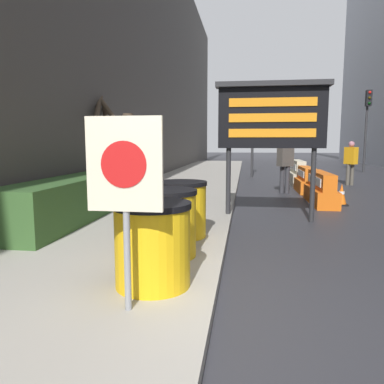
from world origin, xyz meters
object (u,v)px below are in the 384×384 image
(pedestrian_passerby, at_px, (285,160))
(barrel_drum_back, at_px, (182,209))
(message_board, at_px, (272,117))
(traffic_light_near_curb, at_px, (253,118))
(barrel_drum_foreground, at_px, (153,244))
(jersey_barrier_orange_near, at_px, (306,181))
(traffic_light_far_side, at_px, (367,114))
(barrel_drum_middle, at_px, (166,223))
(traffic_cone_near, at_px, (341,195))
(warning_sign, at_px, (125,178))
(jersey_barrier_cream, at_px, (298,174))
(pedestrian_worker, at_px, (351,159))
(jersey_barrier_orange_far, at_px, (321,190))

(pedestrian_passerby, bearing_deg, barrel_drum_back, 37.16)
(message_board, bearing_deg, traffic_light_near_curb, 91.10)
(message_board, bearing_deg, barrel_drum_foreground, -109.33)
(barrel_drum_foreground, xyz_separation_m, jersey_barrier_orange_near, (2.92, 8.95, -0.21))
(message_board, bearing_deg, traffic_light_far_side, 66.69)
(barrel_drum_middle, relative_size, traffic_cone_near, 1.55)
(warning_sign, xyz_separation_m, pedestrian_passerby, (2.27, 9.17, -0.26))
(barrel_drum_middle, relative_size, jersey_barrier_cream, 0.47)
(barrel_drum_middle, height_order, message_board, message_board)
(barrel_drum_middle, xyz_separation_m, message_board, (1.52, 3.06, 1.55))
(jersey_barrier_cream, xyz_separation_m, pedestrian_worker, (1.96, 0.20, 0.57))
(barrel_drum_foreground, bearing_deg, traffic_light_near_curb, 84.99)
(traffic_cone_near, bearing_deg, message_board, -131.20)
(barrel_drum_foreground, distance_m, barrel_drum_back, 2.10)
(traffic_light_far_side, bearing_deg, barrel_drum_back, -115.21)
(jersey_barrier_orange_near, bearing_deg, message_board, -107.02)
(jersey_barrier_orange_far, distance_m, traffic_cone_near, 0.53)
(jersey_barrier_orange_near, height_order, pedestrian_worker, pedestrian_worker)
(barrel_drum_back, bearing_deg, traffic_light_far_side, 64.79)
(pedestrian_passerby, bearing_deg, traffic_cone_near, 85.32)
(warning_sign, relative_size, traffic_light_near_curb, 0.45)
(warning_sign, relative_size, message_board, 0.61)
(jersey_barrier_orange_near, xyz_separation_m, traffic_light_near_curb, (-1.68, 5.26, 2.40))
(jersey_barrier_orange_near, bearing_deg, pedestrian_passerby, -152.21)
(traffic_cone_near, height_order, pedestrian_worker, pedestrian_worker)
(message_board, bearing_deg, pedestrian_passerby, 80.44)
(barrel_drum_back, relative_size, traffic_light_near_curb, 0.23)
(barrel_drum_foreground, distance_m, warning_sign, 0.96)
(traffic_light_near_curb, bearing_deg, barrel_drum_foreground, -95.01)
(pedestrian_passerby, bearing_deg, pedestrian_worker, -168.95)
(jersey_barrier_orange_far, bearing_deg, barrel_drum_middle, -118.69)
(pedestrian_passerby, bearing_deg, jersey_barrier_cream, -140.21)
(jersey_barrier_cream, relative_size, pedestrian_worker, 1.12)
(barrel_drum_middle, xyz_separation_m, jersey_barrier_orange_far, (3.00, 5.48, -0.20))
(barrel_drum_foreground, relative_size, barrel_drum_back, 1.00)
(barrel_drum_back, relative_size, jersey_barrier_orange_far, 0.41)
(barrel_drum_back, relative_size, traffic_cone_near, 1.55)
(warning_sign, distance_m, pedestrian_worker, 12.84)
(barrel_drum_foreground, xyz_separation_m, message_board, (1.44, 4.11, 1.55))
(message_board, xyz_separation_m, traffic_cone_near, (1.97, 2.25, -1.84))
(traffic_light_far_side, bearing_deg, jersey_barrier_cream, -123.09)
(barrel_drum_middle, distance_m, jersey_barrier_orange_near, 8.46)
(barrel_drum_foreground, height_order, traffic_light_far_side, traffic_light_far_side)
(barrel_drum_foreground, distance_m, jersey_barrier_cream, 11.41)
(warning_sign, bearing_deg, jersey_barrier_cream, 75.53)
(barrel_drum_middle, bearing_deg, pedestrian_passerby, 73.21)
(warning_sign, height_order, traffic_cone_near, warning_sign)
(pedestrian_worker, bearing_deg, barrel_drum_middle, -63.86)
(jersey_barrier_orange_far, bearing_deg, traffic_light_near_curb, 102.32)
(traffic_light_far_side, xyz_separation_m, pedestrian_worker, (-2.47, -6.60, -2.17))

